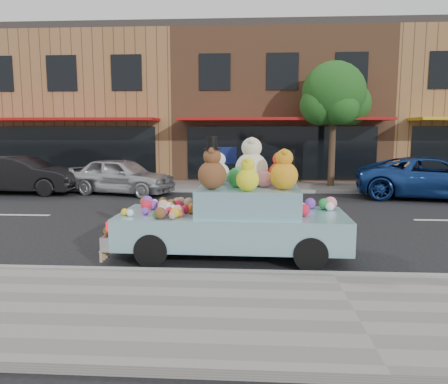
# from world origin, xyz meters

# --- Properties ---
(ground) EXTENTS (120.00, 120.00, 0.00)m
(ground) POSITION_xyz_m (0.00, 0.00, 0.00)
(ground) COLOR black
(ground) RESTS_ON ground
(near_sidewalk) EXTENTS (60.00, 3.00, 0.12)m
(near_sidewalk) POSITION_xyz_m (0.00, -6.50, 0.06)
(near_sidewalk) COLOR gray
(near_sidewalk) RESTS_ON ground
(far_sidewalk) EXTENTS (60.00, 3.00, 0.12)m
(far_sidewalk) POSITION_xyz_m (0.00, 6.50, 0.06)
(far_sidewalk) COLOR gray
(far_sidewalk) RESTS_ON ground
(near_kerb) EXTENTS (60.00, 0.12, 0.13)m
(near_kerb) POSITION_xyz_m (0.00, -5.00, 0.07)
(near_kerb) COLOR gray
(near_kerb) RESTS_ON ground
(far_kerb) EXTENTS (60.00, 0.12, 0.13)m
(far_kerb) POSITION_xyz_m (0.00, 5.00, 0.07)
(far_kerb) COLOR gray
(far_kerb) RESTS_ON ground
(storefront_left) EXTENTS (10.00, 9.80, 7.30)m
(storefront_left) POSITION_xyz_m (-10.00, 11.97, 3.64)
(storefront_left) COLOR #92643D
(storefront_left) RESTS_ON ground
(storefront_mid) EXTENTS (10.00, 9.80, 7.30)m
(storefront_mid) POSITION_xyz_m (0.00, 11.97, 3.64)
(storefront_mid) COLOR brown
(storefront_mid) RESTS_ON ground
(street_tree) EXTENTS (3.00, 2.70, 5.22)m
(street_tree) POSITION_xyz_m (2.03, 6.55, 3.69)
(street_tree) COLOR #38281C
(street_tree) RESTS_ON ground
(car_silver) EXTENTS (4.42, 2.77, 1.40)m
(car_silver) POSITION_xyz_m (-6.28, 4.32, 0.70)
(car_silver) COLOR #B8B9BE
(car_silver) RESTS_ON ground
(car_blue) EXTENTS (5.74, 3.47, 1.49)m
(car_blue) POSITION_xyz_m (5.15, 3.92, 0.75)
(car_blue) COLOR navy
(car_blue) RESTS_ON ground
(car_dark) EXTENTS (4.45, 1.66, 1.45)m
(car_dark) POSITION_xyz_m (-10.13, 4.19, 0.73)
(car_dark) COLOR black
(car_dark) RESTS_ON ground
(art_car) EXTENTS (4.51, 1.84, 2.31)m
(art_car) POSITION_xyz_m (-1.65, -3.73, 0.82)
(art_car) COLOR black
(art_car) RESTS_ON ground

